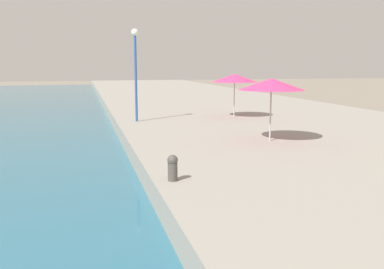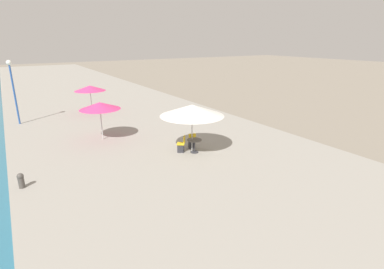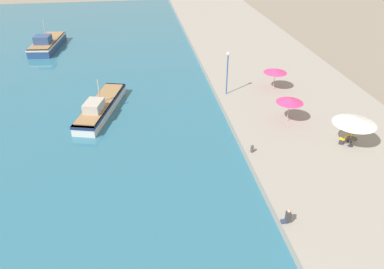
{
  "view_description": "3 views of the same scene",
  "coord_description": "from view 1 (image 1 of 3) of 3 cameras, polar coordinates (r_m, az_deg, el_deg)",
  "views": [
    {
      "loc": [
        -1.59,
        5.5,
        3.57
      ],
      "look_at": [
        1.5,
        17.56,
        1.51
      ],
      "focal_mm": 40.0,
      "sensor_mm": 36.0,
      "label": 1
    },
    {
      "loc": [
        0.6,
        2.27,
        6.63
      ],
      "look_at": [
        8.73,
        15.36,
        1.71
      ],
      "focal_mm": 28.0,
      "sensor_mm": 36.0,
      "label": 2
    },
    {
      "loc": [
        -7.99,
        -8.58,
        17.22
      ],
      "look_at": [
        -4.0,
        18.0,
        1.31
      ],
      "focal_mm": 35.0,
      "sensor_mm": 36.0,
      "label": 3
    }
  ],
  "objects": [
    {
      "name": "cafe_umbrella_white",
      "position": [
        16.11,
        10.54,
        6.61
      ],
      "size": [
        2.44,
        2.44,
        2.34
      ],
      "color": "#B7B7B7",
      "rests_on": "quay_promenade"
    },
    {
      "name": "cafe_umbrella_striped",
      "position": [
        23.26,
        5.69,
        7.51
      ],
      "size": [
        2.48,
        2.48,
        2.33
      ],
      "color": "#B7B7B7",
      "rests_on": "quay_promenade"
    },
    {
      "name": "lamppost",
      "position": [
        21.55,
        -7.55,
        9.93
      ],
      "size": [
        0.36,
        0.36,
        4.56
      ],
      "color": "#28519E",
      "rests_on": "quay_promenade"
    },
    {
      "name": "quay_promenade",
      "position": [
        33.09,
        2.55,
        3.81
      ],
      "size": [
        16.0,
        90.0,
        0.71
      ],
      "color": "gray",
      "rests_on": "ground_plane"
    },
    {
      "name": "mooring_bollard",
      "position": [
        10.57,
        -2.6,
        -4.36
      ],
      "size": [
        0.26,
        0.26,
        0.65
      ],
      "color": "#4C4742",
      "rests_on": "quay_promenade"
    }
  ]
}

